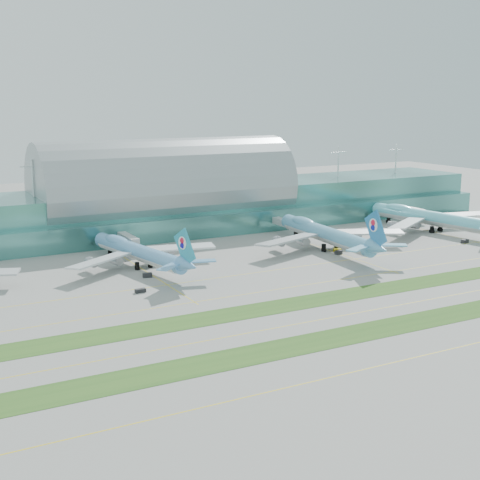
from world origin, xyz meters
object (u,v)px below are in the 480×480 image
airliner_b (138,251)px  airliner_c (325,233)px  terminal (166,201)px  airliner_d (429,217)px

airliner_b → airliner_c: airliner_c is taller
terminal → airliner_b: size_ratio=4.89×
terminal → airliner_d: 124.01m
airliner_b → airliner_d: size_ratio=0.89×
terminal → airliner_d: size_ratio=4.34×
terminal → airliner_c: 80.79m
terminal → airliner_b: (-35.74, -60.30, -8.29)m
airliner_b → airliner_c: 78.98m
terminal → airliner_b: 70.59m
airliner_c → airliner_d: (65.84, 8.85, -0.01)m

